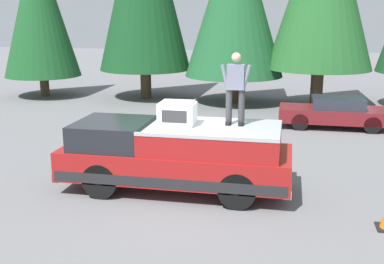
{
  "coord_description": "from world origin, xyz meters",
  "views": [
    {
      "loc": [
        -10.54,
        -2.33,
        4.22
      ],
      "look_at": [
        0.72,
        -0.02,
        1.35
      ],
      "focal_mm": 44.8,
      "sensor_mm": 36.0,
      "label": 1
    }
  ],
  "objects_px": {
    "person_on_truck_bed": "(236,87)",
    "parked_car_maroon": "(335,112)",
    "compressor_unit": "(177,113)",
    "pickup_truck": "(176,155)"
  },
  "relations": [
    {
      "from": "person_on_truck_bed",
      "to": "parked_car_maroon",
      "type": "bearing_deg",
      "value": -21.87
    },
    {
      "from": "compressor_unit",
      "to": "person_on_truck_bed",
      "type": "relative_size",
      "value": 0.5
    },
    {
      "from": "person_on_truck_bed",
      "to": "parked_car_maroon",
      "type": "relative_size",
      "value": 0.41
    },
    {
      "from": "person_on_truck_bed",
      "to": "parked_car_maroon",
      "type": "xyz_separation_m",
      "value": [
        7.37,
        -2.96,
        -1.97
      ]
    },
    {
      "from": "pickup_truck",
      "to": "person_on_truck_bed",
      "type": "xyz_separation_m",
      "value": [
        0.24,
        -1.38,
        1.68
      ]
    },
    {
      "from": "compressor_unit",
      "to": "parked_car_maroon",
      "type": "xyz_separation_m",
      "value": [
        7.64,
        -4.29,
        -1.35
      ]
    },
    {
      "from": "pickup_truck",
      "to": "parked_car_maroon",
      "type": "height_order",
      "value": "pickup_truck"
    },
    {
      "from": "compressor_unit",
      "to": "parked_car_maroon",
      "type": "height_order",
      "value": "compressor_unit"
    },
    {
      "from": "pickup_truck",
      "to": "compressor_unit",
      "type": "xyz_separation_m",
      "value": [
        -0.03,
        -0.05,
        1.05
      ]
    },
    {
      "from": "pickup_truck",
      "to": "compressor_unit",
      "type": "height_order",
      "value": "compressor_unit"
    }
  ]
}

